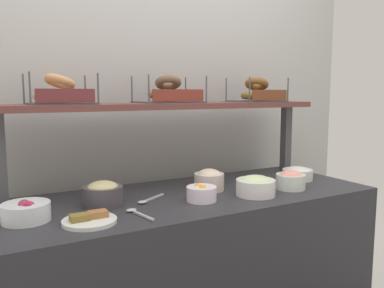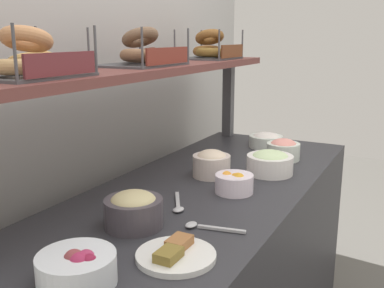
{
  "view_description": "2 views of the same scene",
  "coord_description": "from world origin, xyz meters",
  "px_view_note": "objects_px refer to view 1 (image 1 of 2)",
  "views": [
    {
      "loc": [
        -0.91,
        -1.61,
        1.33
      ],
      "look_at": [
        0.02,
        0.07,
        1.08
      ],
      "focal_mm": 36.92,
      "sensor_mm": 36.0,
      "label": 1
    },
    {
      "loc": [
        -1.44,
        -0.69,
        1.39
      ],
      "look_at": [
        0.02,
        0.07,
        0.99
      ],
      "focal_mm": 42.05,
      "sensor_mm": 36.0,
      "label": 2
    }
  ],
  "objects_px": {
    "bowl_potato_salad": "(209,180)",
    "bowl_lox_spread": "(291,180)",
    "bagel_basket_cinnamon_raisin": "(257,94)",
    "bagel_basket_sesame": "(60,94)",
    "bowl_scallion_spread": "(256,186)",
    "serving_spoon_by_edge": "(137,213)",
    "serving_plate_white": "(89,220)",
    "bowl_beet_salad": "(26,211)",
    "bowl_cream_cheese": "(298,173)",
    "bowl_fruit_salad": "(201,193)",
    "bowl_hummus": "(103,193)",
    "bagel_basket_poppy": "(169,94)",
    "serving_spoon_near_plate": "(148,200)"
  },
  "relations": [
    {
      "from": "bowl_hummus",
      "to": "bagel_basket_cinnamon_raisin",
      "type": "relative_size",
      "value": 0.59
    },
    {
      "from": "serving_spoon_near_plate",
      "to": "serving_spoon_by_edge",
      "type": "bearing_deg",
      "value": -126.45
    },
    {
      "from": "serving_spoon_by_edge",
      "to": "bowl_cream_cheese",
      "type": "bearing_deg",
      "value": 8.99
    },
    {
      "from": "bowl_potato_salad",
      "to": "bagel_basket_sesame",
      "type": "height_order",
      "value": "bagel_basket_sesame"
    },
    {
      "from": "bowl_beet_salad",
      "to": "serving_spoon_by_edge",
      "type": "xyz_separation_m",
      "value": [
        0.4,
        -0.12,
        -0.03
      ]
    },
    {
      "from": "bowl_fruit_salad",
      "to": "bowl_cream_cheese",
      "type": "height_order",
      "value": "bowl_fruit_salad"
    },
    {
      "from": "bowl_cream_cheese",
      "to": "serving_plate_white",
      "type": "relative_size",
      "value": 0.83
    },
    {
      "from": "bowl_lox_spread",
      "to": "bowl_fruit_salad",
      "type": "xyz_separation_m",
      "value": [
        -0.51,
        0.03,
        -0.01
      ]
    },
    {
      "from": "bowl_scallion_spread",
      "to": "bagel_basket_cinnamon_raisin",
      "type": "distance_m",
      "value": 0.7
    },
    {
      "from": "bowl_hummus",
      "to": "bowl_beet_salad",
      "type": "distance_m",
      "value": 0.32
    },
    {
      "from": "bowl_potato_salad",
      "to": "bowl_lox_spread",
      "type": "xyz_separation_m",
      "value": [
        0.37,
        -0.18,
        -0.01
      ]
    },
    {
      "from": "bowl_hummus",
      "to": "bowl_lox_spread",
      "type": "relative_size",
      "value": 1.16
    },
    {
      "from": "bagel_basket_cinnamon_raisin",
      "to": "bowl_cream_cheese",
      "type": "bearing_deg",
      "value": -73.4
    },
    {
      "from": "bowl_beet_salad",
      "to": "bowl_hummus",
      "type": "bearing_deg",
      "value": 12.37
    },
    {
      "from": "serving_plate_white",
      "to": "serving_spoon_by_edge",
      "type": "bearing_deg",
      "value": 4.24
    },
    {
      "from": "bowl_cream_cheese",
      "to": "bowl_potato_salad",
      "type": "bearing_deg",
      "value": 176.36
    },
    {
      "from": "bowl_hummus",
      "to": "bagel_basket_poppy",
      "type": "xyz_separation_m",
      "value": [
        0.44,
        0.26,
        0.43
      ]
    },
    {
      "from": "bowl_scallion_spread",
      "to": "serving_spoon_by_edge",
      "type": "height_order",
      "value": "bowl_scallion_spread"
    },
    {
      "from": "bowl_lox_spread",
      "to": "serving_spoon_near_plate",
      "type": "height_order",
      "value": "bowl_lox_spread"
    },
    {
      "from": "bowl_lox_spread",
      "to": "bowl_scallion_spread",
      "type": "xyz_separation_m",
      "value": [
        -0.23,
        -0.01,
        0.0
      ]
    },
    {
      "from": "bowl_cream_cheese",
      "to": "serving_spoon_by_edge",
      "type": "bearing_deg",
      "value": -171.01
    },
    {
      "from": "serving_plate_white",
      "to": "bagel_basket_sesame",
      "type": "relative_size",
      "value": 0.68
    },
    {
      "from": "bowl_scallion_spread",
      "to": "bagel_basket_cinnamon_raisin",
      "type": "relative_size",
      "value": 0.64
    },
    {
      "from": "bowl_lox_spread",
      "to": "bowl_fruit_salad",
      "type": "height_order",
      "value": "bowl_lox_spread"
    },
    {
      "from": "bowl_lox_spread",
      "to": "bowl_scallion_spread",
      "type": "distance_m",
      "value": 0.23
    },
    {
      "from": "bowl_beet_salad",
      "to": "bowl_fruit_salad",
      "type": "xyz_separation_m",
      "value": [
        0.72,
        -0.08,
        -0.0
      ]
    },
    {
      "from": "serving_plate_white",
      "to": "bowl_beet_salad",
      "type": "bearing_deg",
      "value": 146.37
    },
    {
      "from": "bowl_scallion_spread",
      "to": "bagel_basket_cinnamon_raisin",
      "type": "height_order",
      "value": "bagel_basket_cinnamon_raisin"
    },
    {
      "from": "bowl_scallion_spread",
      "to": "serving_spoon_near_plate",
      "type": "xyz_separation_m",
      "value": [
        -0.49,
        0.15,
        -0.04
      ]
    },
    {
      "from": "bowl_potato_salad",
      "to": "bowl_fruit_salad",
      "type": "height_order",
      "value": "bowl_potato_salad"
    },
    {
      "from": "serving_spoon_near_plate",
      "to": "bagel_basket_sesame",
      "type": "xyz_separation_m",
      "value": [
        -0.3,
        0.29,
        0.47
      ]
    },
    {
      "from": "bowl_beet_salad",
      "to": "bowl_scallion_spread",
      "type": "relative_size",
      "value": 0.96
    },
    {
      "from": "bowl_potato_salad",
      "to": "serving_spoon_near_plate",
      "type": "distance_m",
      "value": 0.36
    },
    {
      "from": "bowl_scallion_spread",
      "to": "bowl_cream_cheese",
      "type": "xyz_separation_m",
      "value": [
        0.42,
        0.16,
        -0.01
      ]
    },
    {
      "from": "bowl_scallion_spread",
      "to": "bagel_basket_cinnamon_raisin",
      "type": "xyz_separation_m",
      "value": [
        0.34,
        0.43,
        0.43
      ]
    },
    {
      "from": "bowl_cream_cheese",
      "to": "serving_plate_white",
      "type": "bearing_deg",
      "value": -171.75
    },
    {
      "from": "bowl_beet_salad",
      "to": "bagel_basket_poppy",
      "type": "relative_size",
      "value": 0.53
    },
    {
      "from": "bowl_beet_salad",
      "to": "bagel_basket_poppy",
      "type": "bearing_deg",
      "value": 23.27
    },
    {
      "from": "bowl_scallion_spread",
      "to": "bowl_cream_cheese",
      "type": "bearing_deg",
      "value": 20.62
    },
    {
      "from": "serving_spoon_by_edge",
      "to": "bagel_basket_cinnamon_raisin",
      "type": "distance_m",
      "value": 1.14
    },
    {
      "from": "bagel_basket_sesame",
      "to": "bowl_beet_salad",
      "type": "bearing_deg",
      "value": -122.53
    },
    {
      "from": "bowl_beet_salad",
      "to": "serving_spoon_near_plate",
      "type": "xyz_separation_m",
      "value": [
        0.51,
        0.03,
        -0.03
      ]
    },
    {
      "from": "bowl_cream_cheese",
      "to": "serving_spoon_near_plate",
      "type": "height_order",
      "value": "bowl_cream_cheese"
    },
    {
      "from": "bagel_basket_cinnamon_raisin",
      "to": "bagel_basket_sesame",
      "type": "bearing_deg",
      "value": 179.85
    },
    {
      "from": "bowl_fruit_salad",
      "to": "serving_plate_white",
      "type": "relative_size",
      "value": 0.67
    },
    {
      "from": "bowl_scallion_spread",
      "to": "serving_spoon_by_edge",
      "type": "bearing_deg",
      "value": -179.64
    },
    {
      "from": "bowl_beet_salad",
      "to": "bagel_basket_sesame",
      "type": "bearing_deg",
      "value": 57.47
    },
    {
      "from": "bowl_beet_salad",
      "to": "bagel_basket_sesame",
      "type": "relative_size",
      "value": 0.6
    },
    {
      "from": "serving_plate_white",
      "to": "bagel_basket_sesame",
      "type": "height_order",
      "value": "bagel_basket_sesame"
    },
    {
      "from": "bowl_hummus",
      "to": "bowl_cream_cheese",
      "type": "distance_m",
      "value": 1.1
    }
  ]
}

